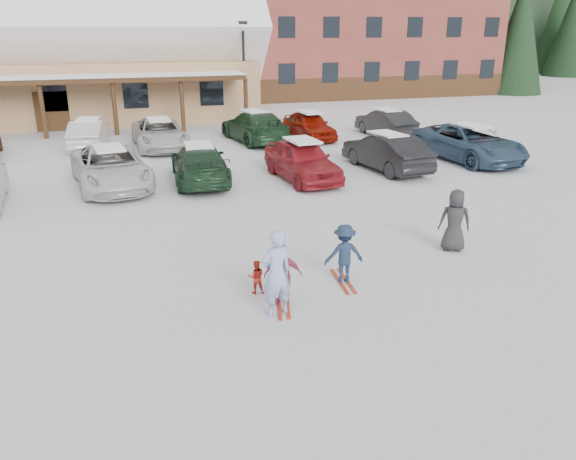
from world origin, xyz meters
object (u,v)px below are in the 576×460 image
object	(u,v)px
toddler_red	(256,277)
parked_car_3	(200,164)
parked_car_5	(386,152)
parked_car_6	(469,143)
adult_skier	(276,273)
child_magenta	(283,275)
parked_car_11	(255,126)
parked_car_4	(302,160)
parked_car_2	(111,167)
child_navy	(344,254)
parked_car_10	(160,134)
parked_car_13	(386,123)
lamp_post	(244,66)
parked_car_12	(309,125)
day_lodge	(18,55)
parked_car_9	(89,134)
bystander_dark	(455,220)

from	to	relation	value
toddler_red	parked_car_3	world-z (taller)	parked_car_3
parked_car_5	parked_car_6	distance (m)	4.30
adult_skier	child_magenta	bearing A→B (deg)	-137.08
parked_car_5	parked_car_11	bearing A→B (deg)	-71.54
child_magenta	parked_car_4	xyz separation A→B (m)	(3.54, 9.78, 0.08)
adult_skier	parked_car_2	distance (m)	11.57
child_navy	parked_car_3	distance (m)	10.02
parked_car_4	parked_car_10	xyz separation A→B (m)	(-4.81, 7.54, -0.06)
toddler_red	parked_car_13	bearing A→B (deg)	-113.78
parked_car_6	parked_car_10	distance (m)	14.38
lamp_post	parked_car_11	xyz separation A→B (m)	(-0.91, -6.56, -2.56)
parked_car_5	parked_car_13	size ratio (longest dim) A/B	1.07
parked_car_3	parked_car_4	xyz separation A→B (m)	(3.83, -0.75, 0.06)
adult_skier	parked_car_11	bearing A→B (deg)	-116.28
child_navy	parked_car_12	size ratio (longest dim) A/B	0.34
parked_car_6	lamp_post	bearing A→B (deg)	110.50
lamp_post	toddler_red	xyz separation A→B (m)	(-4.84, -23.51, -2.95)
day_lodge	adult_skier	bearing A→B (deg)	-73.89
parked_car_2	parked_car_12	world-z (taller)	parked_car_2
parked_car_6	parked_car_9	world-z (taller)	parked_car_6
adult_skier	parked_car_6	size ratio (longest dim) A/B	0.33
parked_car_11	parked_car_13	xyz separation A→B (m)	(7.09, -0.48, -0.07)
child_navy	bystander_dark	distance (m)	3.64
child_magenta	parked_car_10	distance (m)	17.36
day_lodge	child_navy	bearing A→B (deg)	-69.80
parked_car_5	parked_car_4	bearing A→B (deg)	-1.45
bystander_dark	parked_car_12	xyz separation A→B (m)	(1.26, 15.83, -0.12)
parked_car_12	parked_car_13	xyz separation A→B (m)	(4.20, -0.36, -0.00)
parked_car_2	parked_car_3	bearing A→B (deg)	-11.75
lamp_post	parked_car_2	world-z (taller)	lamp_post
parked_car_4	parked_car_12	bearing A→B (deg)	63.93
parked_car_5	parked_car_11	size ratio (longest dim) A/B	0.85
parked_car_2	parked_car_4	xyz separation A→B (m)	(7.05, -0.94, 0.03)
adult_skier	parked_car_9	xyz separation A→B (m)	(-4.28, 18.59, -0.23)
parked_car_3	parked_car_12	world-z (taller)	same
adult_skier	parked_car_3	xyz separation A→B (m)	(-0.04, 10.92, -0.22)
lamp_post	parked_car_4	world-z (taller)	lamp_post
parked_car_4	parked_car_11	size ratio (longest dim) A/B	0.84
parked_car_4	parked_car_9	world-z (taller)	parked_car_4
toddler_red	parked_car_13	xyz separation A→B (m)	(11.02, 16.48, 0.32)
adult_skier	toddler_red	bearing A→B (deg)	-95.73
toddler_red	parked_car_11	distance (m)	17.41
day_lodge	bystander_dark	size ratio (longest dim) A/B	17.56
bystander_dark	parked_car_13	xyz separation A→B (m)	(5.45, 15.47, -0.13)
lamp_post	child_navy	xyz separation A→B (m)	(-2.77, -23.51, -2.63)
lamp_post	parked_car_10	bearing A→B (deg)	-129.56
parked_car_9	child_navy	bearing A→B (deg)	114.91
toddler_red	adult_skier	bearing A→B (deg)	108.76
parked_car_3	child_navy	bearing A→B (deg)	103.91
day_lodge	toddler_red	bearing A→B (deg)	-73.61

